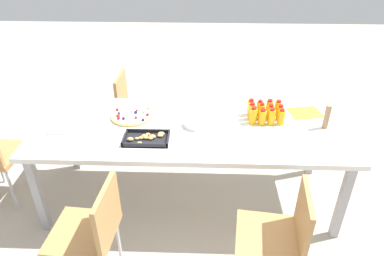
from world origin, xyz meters
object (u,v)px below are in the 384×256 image
at_px(chair_far_right, 92,229).
at_px(paper_folder, 305,113).
at_px(juice_bottle_4, 280,113).
at_px(juice_bottle_1, 269,108).
at_px(napkin_stack, 59,129).
at_px(juice_bottle_6, 261,112).
at_px(plate_stack, 195,124).
at_px(chair_near_right, 134,105).
at_px(juice_bottle_10, 262,117).
at_px(snack_tray, 147,138).
at_px(juice_bottle_7, 252,111).
at_px(party_table, 190,132).
at_px(juice_bottle_8, 281,117).
at_px(juice_bottle_2, 260,108).
at_px(cardboard_tube, 327,117).
at_px(juice_bottle_3, 251,108).
at_px(juice_bottle_11, 253,116).
at_px(juice_bottle_5, 271,113).
at_px(juice_bottle_0, 278,108).
at_px(fruit_pizza, 132,115).
at_px(juice_bottle_9, 271,117).
at_px(chair_far_left, 280,233).

bearing_deg(chair_far_right, paper_folder, -49.89).
bearing_deg(paper_folder, juice_bottle_4, 26.49).
height_order(juice_bottle_1, napkin_stack, juice_bottle_1).
xyz_separation_m(juice_bottle_6, plate_stack, (0.53, 0.12, -0.05)).
bearing_deg(chair_near_right, juice_bottle_10, 59.73).
bearing_deg(juice_bottle_10, chair_far_right, 38.31).
bearing_deg(snack_tray, juice_bottle_10, -163.42).
bearing_deg(juice_bottle_7, napkin_stack, 8.55).
xyz_separation_m(party_table, juice_bottle_8, (-0.72, -0.06, 0.12)).
relative_size(juice_bottle_1, snack_tray, 0.42).
xyz_separation_m(juice_bottle_2, cardboard_tube, (-0.49, 0.20, 0.04)).
bearing_deg(party_table, juice_bottle_3, -157.12).
bearing_deg(juice_bottle_11, juice_bottle_8, 178.55).
distance_m(juice_bottle_1, juice_bottle_11, 0.21).
relative_size(juice_bottle_2, juice_bottle_5, 0.98).
xyz_separation_m(juice_bottle_0, juice_bottle_5, (0.07, 0.08, 0.00)).
relative_size(juice_bottle_0, juice_bottle_11, 0.92).
distance_m(juice_bottle_0, cardboard_tube, 0.39).
bearing_deg(juice_bottle_4, juice_bottle_10, 26.50).
bearing_deg(juice_bottle_8, fruit_pizza, -3.64).
bearing_deg(juice_bottle_9, plate_stack, 4.23).
relative_size(juice_bottle_11, napkin_stack, 0.98).
height_order(juice_bottle_10, juice_bottle_11, juice_bottle_11).
relative_size(fruit_pizza, napkin_stack, 2.35).
height_order(fruit_pizza, napkin_stack, fruit_pizza).
relative_size(party_table, juice_bottle_0, 18.27).
height_order(party_table, juice_bottle_9, juice_bottle_9).
bearing_deg(juice_bottle_2, juice_bottle_4, 153.40).
xyz_separation_m(snack_tray, cardboard_tube, (-1.38, -0.22, 0.09)).
bearing_deg(juice_bottle_10, juice_bottle_11, -8.40).
bearing_deg(napkin_stack, juice_bottle_6, -171.95).
height_order(juice_bottle_5, juice_bottle_6, juice_bottle_6).
relative_size(chair_far_left, juice_bottle_8, 6.16).
relative_size(chair_far_right, juice_bottle_7, 5.61).
height_order(chair_far_left, juice_bottle_8, juice_bottle_8).
relative_size(chair_far_right, juice_bottle_2, 6.25).
bearing_deg(chair_near_right, juice_bottle_9, 61.25).
distance_m(chair_far_right, juice_bottle_0, 1.72).
height_order(party_table, juice_bottle_10, juice_bottle_10).
xyz_separation_m(juice_bottle_8, plate_stack, (0.68, 0.05, -0.05)).
xyz_separation_m(juice_bottle_9, napkin_stack, (1.66, 0.15, -0.06)).
bearing_deg(snack_tray, juice_bottle_5, -160.52).
bearing_deg(juice_bottle_0, juice_bottle_11, 33.25).
distance_m(juice_bottle_9, snack_tray, 1.00).
bearing_deg(juice_bottle_7, chair_far_left, 95.44).
relative_size(plate_stack, napkin_stack, 1.30).
bearing_deg(chair_near_right, juice_bottle_5, 63.95).
relative_size(juice_bottle_8, napkin_stack, 0.90).
xyz_separation_m(chair_near_right, plate_stack, (-0.66, 0.80, 0.26)).
bearing_deg(juice_bottle_4, cardboard_tube, 160.48).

